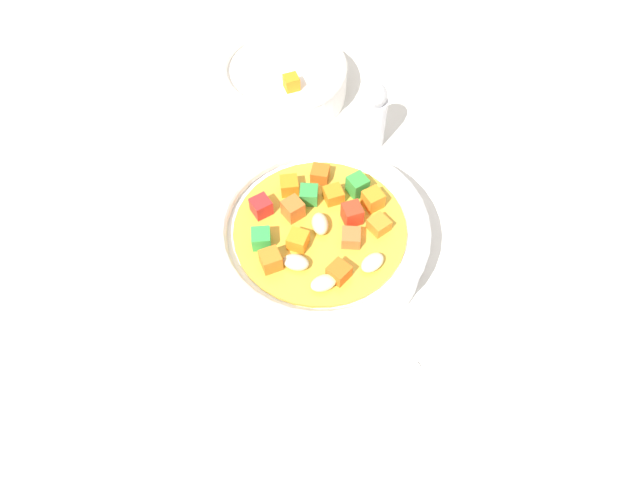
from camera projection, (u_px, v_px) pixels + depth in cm
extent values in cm
cube|color=silver|center=(320.00, 259.00, 57.60)|extent=(140.00, 140.00, 2.00)
cylinder|color=white|center=(320.00, 242.00, 55.10)|extent=(20.11, 20.11, 4.00)
torus|color=white|center=(320.00, 228.00, 53.02)|extent=(20.54, 20.54, 1.64)
cylinder|color=gold|center=(320.00, 229.00, 53.26)|extent=(16.14, 16.14, 0.40)
cube|color=orange|center=(298.00, 240.00, 51.43)|extent=(2.35, 2.35, 1.53)
cube|color=orange|center=(271.00, 260.00, 50.13)|extent=(1.82, 1.82, 1.78)
cube|color=orange|center=(289.00, 186.00, 54.90)|extent=(1.94, 1.94, 1.53)
cube|color=orange|center=(293.00, 209.00, 53.17)|extent=(2.13, 2.13, 1.83)
cube|color=red|center=(261.00, 206.00, 53.45)|extent=(2.04, 2.04, 1.66)
cube|color=orange|center=(373.00, 199.00, 53.85)|extent=(2.02, 2.02, 1.75)
ellipsoid|color=beige|center=(320.00, 223.00, 52.58)|extent=(1.81, 2.53, 1.40)
cube|color=orange|center=(344.00, 271.00, 49.71)|extent=(2.30, 2.30, 1.49)
cube|color=orange|center=(351.00, 238.00, 51.70)|extent=(2.18, 2.18, 1.35)
cube|color=orange|center=(379.00, 225.00, 52.54)|extent=(2.15, 2.15, 1.25)
cube|color=green|center=(307.00, 195.00, 54.25)|extent=(2.17, 2.17, 1.52)
cube|color=green|center=(260.00, 235.00, 51.70)|extent=(2.01, 2.01, 1.60)
cube|color=red|center=(354.00, 217.00, 52.60)|extent=(1.71, 1.71, 1.92)
cube|color=orange|center=(333.00, 195.00, 54.42)|extent=(1.72, 1.72, 1.33)
ellipsoid|color=beige|center=(324.00, 283.00, 49.30)|extent=(2.48, 1.73, 1.05)
cube|color=green|center=(357.00, 185.00, 54.64)|extent=(2.06, 2.06, 1.95)
cube|color=#D65D1A|center=(320.00, 174.00, 55.82)|extent=(2.28, 2.28, 1.36)
ellipsoid|color=beige|center=(372.00, 263.00, 50.37)|extent=(2.76, 2.34, 1.15)
ellipsoid|color=beige|center=(296.00, 262.00, 50.32)|extent=(2.80, 2.54, 1.26)
cylinder|color=silver|center=(370.00, 407.00, 47.96)|extent=(10.99, 5.30, 0.70)
ellipsoid|color=silver|center=(465.00, 321.00, 52.28)|extent=(3.74, 3.46, 0.76)
cylinder|color=white|center=(283.00, 82.00, 67.90)|extent=(14.96, 14.96, 3.58)
torus|color=white|center=(282.00, 67.00, 66.16)|extent=(15.11, 15.11, 1.20)
cube|color=orange|center=(291.00, 82.00, 64.03)|extent=(1.66, 1.66, 1.59)
cylinder|color=silver|center=(371.00, 122.00, 62.42)|extent=(3.27, 3.27, 6.18)
sphere|color=silver|center=(373.00, 95.00, 59.23)|extent=(2.94, 2.94, 2.94)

